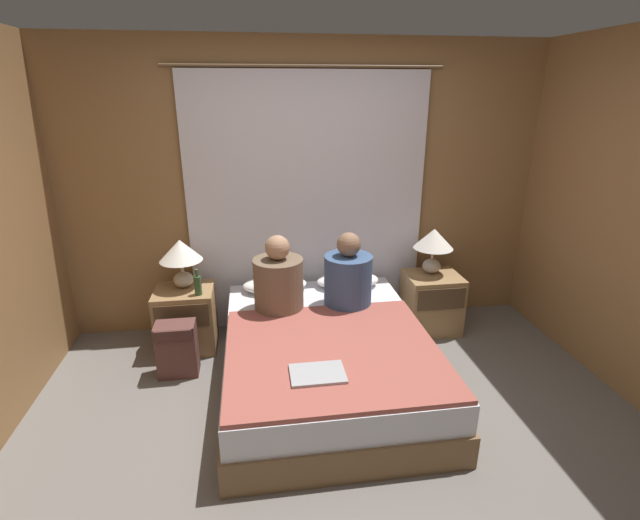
{
  "coord_description": "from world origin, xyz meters",
  "views": [
    {
      "loc": [
        -0.48,
        -2.26,
        2.08
      ],
      "look_at": [
        0.0,
        0.96,
        0.88
      ],
      "focal_mm": 26.0,
      "sensor_mm": 36.0,
      "label": 1
    }
  ],
  "objects_px": {
    "person_right_in_bed": "(348,278)",
    "person_left_in_bed": "(279,282)",
    "nightstand_right": "(431,302)",
    "laptop_on_bed": "(318,374)",
    "nightstand_left": "(186,318)",
    "backpack_on_floor": "(177,346)",
    "pillow_right": "(348,280)",
    "lamp_right": "(434,242)",
    "bed": "(326,358)",
    "pillow_left": "(275,285)",
    "lamp_left": "(181,254)",
    "beer_bottle_on_left_stand": "(198,285)"
  },
  "relations": [
    {
      "from": "nightstand_right",
      "to": "pillow_left",
      "type": "relative_size",
      "value": 0.97
    },
    {
      "from": "pillow_right",
      "to": "backpack_on_floor",
      "type": "relative_size",
      "value": 1.28
    },
    {
      "from": "pillow_right",
      "to": "person_right_in_bed",
      "type": "height_order",
      "value": "person_right_in_bed"
    },
    {
      "from": "nightstand_left",
      "to": "laptop_on_bed",
      "type": "xyz_separation_m",
      "value": [
        0.94,
        -1.26,
        0.2
      ]
    },
    {
      "from": "nightstand_left",
      "to": "lamp_left",
      "type": "height_order",
      "value": "lamp_left"
    },
    {
      "from": "bed",
      "to": "person_right_in_bed",
      "type": "xyz_separation_m",
      "value": [
        0.24,
        0.41,
        0.46
      ]
    },
    {
      "from": "nightstand_left",
      "to": "pillow_left",
      "type": "height_order",
      "value": "pillow_left"
    },
    {
      "from": "nightstand_right",
      "to": "laptop_on_bed",
      "type": "distance_m",
      "value": 1.77
    },
    {
      "from": "pillow_left",
      "to": "nightstand_left",
      "type": "bearing_deg",
      "value": -173.01
    },
    {
      "from": "lamp_right",
      "to": "bed",
      "type": "bearing_deg",
      "value": -144.93
    },
    {
      "from": "lamp_right",
      "to": "pillow_left",
      "type": "bearing_deg",
      "value": 178.89
    },
    {
      "from": "nightstand_right",
      "to": "backpack_on_floor",
      "type": "bearing_deg",
      "value": -169.46
    },
    {
      "from": "laptop_on_bed",
      "to": "beer_bottle_on_left_stand",
      "type": "bearing_deg",
      "value": 124.95
    },
    {
      "from": "beer_bottle_on_left_stand",
      "to": "pillow_left",
      "type": "bearing_deg",
      "value": 18.45
    },
    {
      "from": "pillow_left",
      "to": "nightstand_right",
      "type": "bearing_deg",
      "value": -3.79
    },
    {
      "from": "laptop_on_bed",
      "to": "person_right_in_bed",
      "type": "bearing_deg",
      "value": 68.51
    },
    {
      "from": "lamp_left",
      "to": "pillow_left",
      "type": "bearing_deg",
      "value": 2.05
    },
    {
      "from": "lamp_right",
      "to": "laptop_on_bed",
      "type": "relative_size",
      "value": 1.24
    },
    {
      "from": "lamp_left",
      "to": "beer_bottle_on_left_stand",
      "type": "bearing_deg",
      "value": -52.99
    },
    {
      "from": "person_left_in_bed",
      "to": "beer_bottle_on_left_stand",
      "type": "distance_m",
      "value": 0.66
    },
    {
      "from": "bed",
      "to": "lamp_right",
      "type": "bearing_deg",
      "value": 35.07
    },
    {
      "from": "person_right_in_bed",
      "to": "backpack_on_floor",
      "type": "height_order",
      "value": "person_right_in_bed"
    },
    {
      "from": "nightstand_left",
      "to": "nightstand_right",
      "type": "bearing_deg",
      "value": 0.0
    },
    {
      "from": "beer_bottle_on_left_stand",
      "to": "backpack_on_floor",
      "type": "bearing_deg",
      "value": -118.98
    },
    {
      "from": "nightstand_left",
      "to": "person_left_in_bed",
      "type": "bearing_deg",
      "value": -19.99
    },
    {
      "from": "nightstand_right",
      "to": "person_left_in_bed",
      "type": "relative_size",
      "value": 0.86
    },
    {
      "from": "lamp_right",
      "to": "pillow_right",
      "type": "bearing_deg",
      "value": 177.95
    },
    {
      "from": "nightstand_left",
      "to": "lamp_right",
      "type": "height_order",
      "value": "lamp_right"
    },
    {
      "from": "pillow_left",
      "to": "backpack_on_floor",
      "type": "bearing_deg",
      "value": -147.48
    },
    {
      "from": "bed",
      "to": "lamp_right",
      "type": "distance_m",
      "value": 1.45
    },
    {
      "from": "nightstand_right",
      "to": "lamp_left",
      "type": "bearing_deg",
      "value": 178.25
    },
    {
      "from": "pillow_left",
      "to": "pillow_right",
      "type": "bearing_deg",
      "value": 0.0
    },
    {
      "from": "lamp_right",
      "to": "person_right_in_bed",
      "type": "distance_m",
      "value": 0.92
    },
    {
      "from": "nightstand_right",
      "to": "person_left_in_bed",
      "type": "xyz_separation_m",
      "value": [
        -1.39,
        -0.28,
        0.41
      ]
    },
    {
      "from": "nightstand_right",
      "to": "person_right_in_bed",
      "type": "distance_m",
      "value": 0.97
    },
    {
      "from": "lamp_right",
      "to": "pillow_left",
      "type": "distance_m",
      "value": 1.44
    },
    {
      "from": "beer_bottle_on_left_stand",
      "to": "nightstand_right",
      "type": "bearing_deg",
      "value": 3.24
    },
    {
      "from": "lamp_left",
      "to": "bed",
      "type": "bearing_deg",
      "value": -35.07
    },
    {
      "from": "lamp_left",
      "to": "backpack_on_floor",
      "type": "relative_size",
      "value": 0.95
    },
    {
      "from": "person_left_in_bed",
      "to": "nightstand_left",
      "type": "bearing_deg",
      "value": 160.01
    },
    {
      "from": "nightstand_left",
      "to": "person_right_in_bed",
      "type": "xyz_separation_m",
      "value": [
        1.33,
        -0.28,
        0.41
      ]
    },
    {
      "from": "pillow_right",
      "to": "backpack_on_floor",
      "type": "bearing_deg",
      "value": -160.72
    },
    {
      "from": "pillow_right",
      "to": "laptop_on_bed",
      "type": "distance_m",
      "value": 1.43
    },
    {
      "from": "nightstand_left",
      "to": "nightstand_right",
      "type": "relative_size",
      "value": 1.0
    },
    {
      "from": "nightstand_left",
      "to": "nightstand_right",
      "type": "xyz_separation_m",
      "value": [
        2.16,
        0.0,
        0.0
      ]
    },
    {
      "from": "backpack_on_floor",
      "to": "pillow_right",
      "type": "bearing_deg",
      "value": 19.28
    },
    {
      "from": "person_right_in_bed",
      "to": "person_left_in_bed",
      "type": "bearing_deg",
      "value": -180.0
    },
    {
      "from": "person_left_in_bed",
      "to": "laptop_on_bed",
      "type": "bearing_deg",
      "value": -80.36
    },
    {
      "from": "laptop_on_bed",
      "to": "backpack_on_floor",
      "type": "relative_size",
      "value": 0.77
    },
    {
      "from": "bed",
      "to": "beer_bottle_on_left_stand",
      "type": "bearing_deg",
      "value": 148.53
    }
  ]
}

